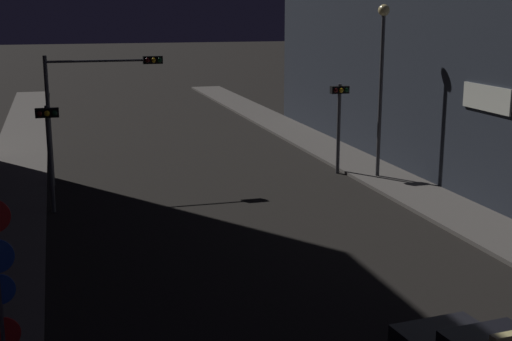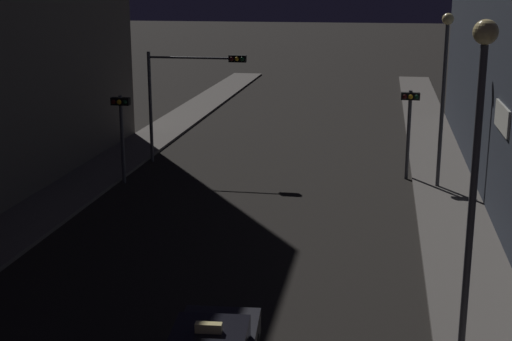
{
  "view_description": "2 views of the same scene",
  "coord_description": "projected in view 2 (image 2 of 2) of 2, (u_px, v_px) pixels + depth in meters",
  "views": [
    {
      "loc": [
        -5.71,
        -2.61,
        7.07
      ],
      "look_at": [
        0.29,
        18.18,
        2.05
      ],
      "focal_mm": 48.85,
      "sensor_mm": 36.0,
      "label": 1
    },
    {
      "loc": [
        4.82,
        -6.65,
        8.5
      ],
      "look_at": [
        0.62,
        17.44,
        2.12
      ],
      "focal_mm": 51.08,
      "sensor_mm": 36.0,
      "label": 2
    }
  ],
  "objects": [
    {
      "name": "traffic_light_left_kerb",
      "position": [
        121.0,
        121.0,
        30.88
      ],
      "size": [
        0.8,
        0.42,
        3.82
      ],
      "color": "#47474C",
      "rests_on": "ground_plane"
    },
    {
      "name": "sidewalk_right",
      "position": [
        436.0,
        158.0,
        35.8
      ],
      "size": [
        2.61,
        62.3,
        0.14
      ],
      "primitive_type": "cube",
      "color": "#5B5651",
      "rests_on": "ground_plane"
    },
    {
      "name": "street_lamp_far_block",
      "position": [
        444.0,
        74.0,
        29.47
      ],
      "size": [
        0.47,
        0.47,
        7.13
      ],
      "color": "#47474C",
      "rests_on": "sidewalk_right"
    },
    {
      "name": "traffic_light_right_kerb",
      "position": [
        409.0,
        116.0,
        31.5
      ],
      "size": [
        0.8,
        0.42,
        3.94
      ],
      "color": "#47474C",
      "rests_on": "ground_plane"
    },
    {
      "name": "street_lamp_near_block",
      "position": [
        477.0,
        139.0,
        15.04
      ],
      "size": [
        0.51,
        0.51,
        7.63
      ],
      "color": "#47474C",
      "rests_on": "sidewalk_right"
    },
    {
      "name": "traffic_light_overhead",
      "position": [
        187.0,
        83.0,
        34.09
      ],
      "size": [
        4.74,
        0.42,
        5.29
      ],
      "color": "#47474C",
      "rests_on": "ground_plane"
    },
    {
      "name": "sidewalk_left",
      "position": [
        141.0,
        146.0,
        38.32
      ],
      "size": [
        2.61,
        62.3,
        0.14
      ],
      "primitive_type": "cube",
      "color": "#5B5651",
      "rests_on": "ground_plane"
    }
  ]
}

